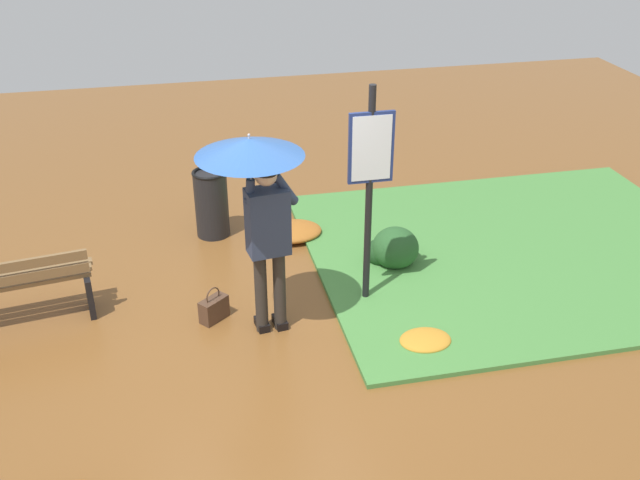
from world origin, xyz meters
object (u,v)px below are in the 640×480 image
at_px(handbag, 214,309).
at_px(park_bench, 18,286).
at_px(person_with_umbrella, 258,186).
at_px(trash_bin, 212,203).
at_px(info_sign_post, 370,173).

bearing_deg(handbag, park_bench, -11.62).
xyz_separation_m(person_with_umbrella, trash_bin, (0.30, -2.15, -1.13)).
distance_m(handbag, park_bench, 1.91).
height_order(info_sign_post, trash_bin, info_sign_post).
height_order(person_with_umbrella, park_bench, person_with_umbrella).
bearing_deg(person_with_umbrella, trash_bin, -82.17).
bearing_deg(handbag, info_sign_post, -179.48).
xyz_separation_m(park_bench, trash_bin, (-2.01, -1.47, 0.02)).
height_order(person_with_umbrella, trash_bin, person_with_umbrella).
bearing_deg(trash_bin, person_with_umbrella, 97.83).
height_order(person_with_umbrella, info_sign_post, info_sign_post).
bearing_deg(park_bench, person_with_umbrella, 163.66).
relative_size(park_bench, trash_bin, 1.68).
bearing_deg(person_with_umbrella, handbag, -33.02).
height_order(person_with_umbrella, handbag, person_with_umbrella).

